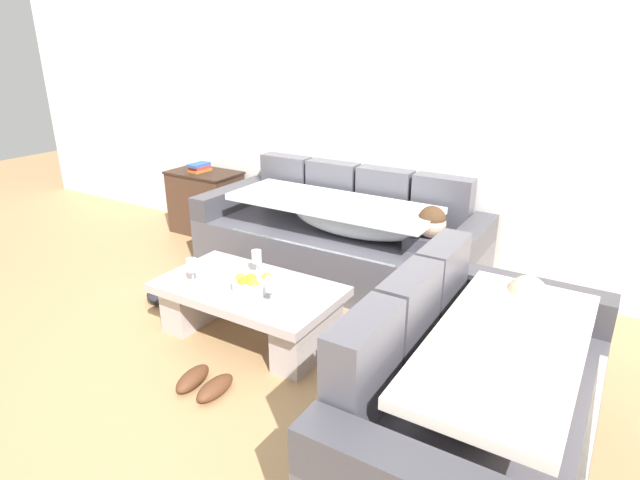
{
  "coord_description": "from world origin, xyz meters",
  "views": [
    {
      "loc": [
        2.02,
        -1.9,
        1.87
      ],
      "look_at": [
        0.22,
        1.03,
        0.55
      ],
      "focal_mm": 29.21,
      "sensor_mm": 36.0,
      "label": 1
    }
  ],
  "objects_px": {
    "wine_glass_near_left": "(192,266)",
    "crumpled_garment": "(172,291)",
    "side_cabinet": "(206,202)",
    "coffee_table": "(249,304)",
    "book_stack_on_cabinet": "(199,167)",
    "couch_near_window": "(478,399)",
    "fruit_bowl": "(253,283)",
    "couch_along_wall": "(341,239)",
    "wine_glass_far_back": "(257,258)",
    "pair_of_shoes": "(204,383)",
    "wine_glass_near_right": "(271,285)",
    "open_magazine": "(289,287)"
  },
  "relations": [
    {
      "from": "couch_near_window",
      "to": "couch_along_wall",
      "type": "bearing_deg",
      "value": 46.45
    },
    {
      "from": "couch_near_window",
      "to": "book_stack_on_cabinet",
      "type": "height_order",
      "value": "couch_near_window"
    },
    {
      "from": "couch_along_wall",
      "to": "crumpled_garment",
      "type": "relative_size",
      "value": 5.93
    },
    {
      "from": "open_magazine",
      "to": "wine_glass_far_back",
      "type": "bearing_deg",
      "value": 178.14
    },
    {
      "from": "pair_of_shoes",
      "to": "fruit_bowl",
      "type": "bearing_deg",
      "value": 97.34
    },
    {
      "from": "couch_along_wall",
      "to": "book_stack_on_cabinet",
      "type": "distance_m",
      "value": 1.81
    },
    {
      "from": "fruit_bowl",
      "to": "book_stack_on_cabinet",
      "type": "xyz_separation_m",
      "value": [
        -1.79,
        1.41,
        0.26
      ]
    },
    {
      "from": "fruit_bowl",
      "to": "crumpled_garment",
      "type": "relative_size",
      "value": 0.7
    },
    {
      "from": "couch_near_window",
      "to": "pair_of_shoes",
      "type": "height_order",
      "value": "couch_near_window"
    },
    {
      "from": "couch_along_wall",
      "to": "pair_of_shoes",
      "type": "bearing_deg",
      "value": -86.8
    },
    {
      "from": "fruit_bowl",
      "to": "pair_of_shoes",
      "type": "bearing_deg",
      "value": -82.66
    },
    {
      "from": "fruit_bowl",
      "to": "wine_glass_near_right",
      "type": "height_order",
      "value": "wine_glass_near_right"
    },
    {
      "from": "wine_glass_near_left",
      "to": "crumpled_garment",
      "type": "relative_size",
      "value": 0.42
    },
    {
      "from": "book_stack_on_cabinet",
      "to": "couch_along_wall",
      "type": "bearing_deg",
      "value": -7.12
    },
    {
      "from": "wine_glass_far_back",
      "to": "wine_glass_near_left",
      "type": "bearing_deg",
      "value": -128.94
    },
    {
      "from": "side_cabinet",
      "to": "crumpled_garment",
      "type": "bearing_deg",
      "value": -57.53
    },
    {
      "from": "side_cabinet",
      "to": "wine_glass_far_back",
      "type": "bearing_deg",
      "value": -36.88
    },
    {
      "from": "wine_glass_far_back",
      "to": "pair_of_shoes",
      "type": "height_order",
      "value": "wine_glass_far_back"
    },
    {
      "from": "coffee_table",
      "to": "wine_glass_near_left",
      "type": "distance_m",
      "value": 0.45
    },
    {
      "from": "coffee_table",
      "to": "side_cabinet",
      "type": "bearing_deg",
      "value": 140.35
    },
    {
      "from": "open_magazine",
      "to": "crumpled_garment",
      "type": "distance_m",
      "value": 1.16
    },
    {
      "from": "fruit_bowl",
      "to": "side_cabinet",
      "type": "height_order",
      "value": "side_cabinet"
    },
    {
      "from": "pair_of_shoes",
      "to": "crumpled_garment",
      "type": "relative_size",
      "value": 0.77
    },
    {
      "from": "wine_glass_far_back",
      "to": "side_cabinet",
      "type": "distance_m",
      "value": 2.02
    },
    {
      "from": "wine_glass_near_right",
      "to": "open_magazine",
      "type": "distance_m",
      "value": 0.25
    },
    {
      "from": "fruit_bowl",
      "to": "book_stack_on_cabinet",
      "type": "relative_size",
      "value": 1.27
    },
    {
      "from": "wine_glass_near_left",
      "to": "coffee_table",
      "type": "bearing_deg",
      "value": 24.34
    },
    {
      "from": "fruit_bowl",
      "to": "crumpled_garment",
      "type": "distance_m",
      "value": 1.01
    },
    {
      "from": "couch_along_wall",
      "to": "crumpled_garment",
      "type": "bearing_deg",
      "value": -131.1
    },
    {
      "from": "wine_glass_near_left",
      "to": "open_magazine",
      "type": "distance_m",
      "value": 0.65
    },
    {
      "from": "couch_along_wall",
      "to": "wine_glass_far_back",
      "type": "height_order",
      "value": "couch_along_wall"
    },
    {
      "from": "coffee_table",
      "to": "open_magazine",
      "type": "relative_size",
      "value": 4.29
    },
    {
      "from": "fruit_bowl",
      "to": "open_magazine",
      "type": "bearing_deg",
      "value": 37.79
    },
    {
      "from": "crumpled_garment",
      "to": "book_stack_on_cabinet",
      "type": "bearing_deg",
      "value": 124.1
    },
    {
      "from": "coffee_table",
      "to": "couch_near_window",
      "type": "bearing_deg",
      "value": -11.03
    },
    {
      "from": "couch_near_window",
      "to": "crumpled_garment",
      "type": "xyz_separation_m",
      "value": [
        -2.46,
        0.43,
        -0.27
      ]
    },
    {
      "from": "coffee_table",
      "to": "book_stack_on_cabinet",
      "type": "relative_size",
      "value": 5.44
    },
    {
      "from": "wine_glass_far_back",
      "to": "crumpled_garment",
      "type": "relative_size",
      "value": 0.42
    },
    {
      "from": "wine_glass_near_left",
      "to": "side_cabinet",
      "type": "xyz_separation_m",
      "value": [
        -1.34,
        1.54,
        -0.17
      ]
    },
    {
      "from": "coffee_table",
      "to": "book_stack_on_cabinet",
      "type": "distance_m",
      "value": 2.25
    },
    {
      "from": "couch_along_wall",
      "to": "couch_near_window",
      "type": "xyz_separation_m",
      "value": [
        1.55,
        -1.47,
        0.0
      ]
    },
    {
      "from": "book_stack_on_cabinet",
      "to": "wine_glass_near_right",
      "type": "bearing_deg",
      "value": -36.86
    },
    {
      "from": "wine_glass_near_right",
      "to": "book_stack_on_cabinet",
      "type": "distance_m",
      "value": 2.5
    },
    {
      "from": "couch_along_wall",
      "to": "open_magazine",
      "type": "height_order",
      "value": "couch_along_wall"
    },
    {
      "from": "couch_near_window",
      "to": "crumpled_garment",
      "type": "distance_m",
      "value": 2.51
    },
    {
      "from": "pair_of_shoes",
      "to": "crumpled_garment",
      "type": "height_order",
      "value": "crumpled_garment"
    },
    {
      "from": "coffee_table",
      "to": "pair_of_shoes",
      "type": "relative_size",
      "value": 3.9
    },
    {
      "from": "coffee_table",
      "to": "fruit_bowl",
      "type": "height_order",
      "value": "fruit_bowl"
    },
    {
      "from": "wine_glass_far_back",
      "to": "open_magazine",
      "type": "height_order",
      "value": "wine_glass_far_back"
    },
    {
      "from": "wine_glass_far_back",
      "to": "book_stack_on_cabinet",
      "type": "xyz_separation_m",
      "value": [
        -1.66,
        1.2,
        0.19
      ]
    }
  ]
}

